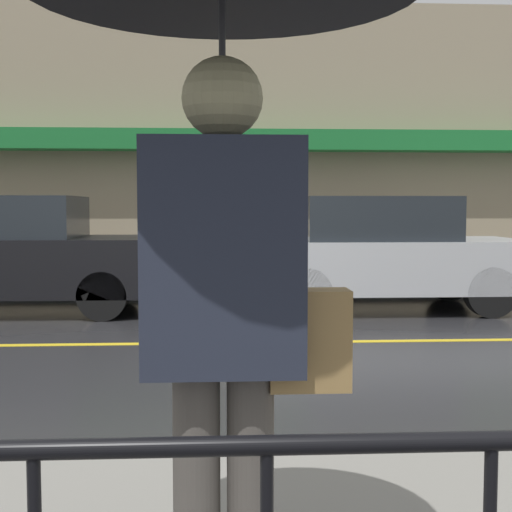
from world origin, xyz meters
TOP-DOWN VIEW (x-y plane):
  - ground_plane at (0.00, 0.00)m, footprint 80.00×80.00m
  - sidewalk_far at (0.00, 4.35)m, footprint 28.00×1.69m
  - lane_marking at (0.00, 0.00)m, footprint 25.20×0.12m
  - building_storefront at (0.00, 5.31)m, footprint 28.00×0.85m
  - pedestrian at (0.14, -5.43)m, footprint 1.17×1.17m
  - car_silver at (2.46, 2.40)m, footprint 3.92×1.91m

SIDE VIEW (x-z plane):
  - ground_plane at x=0.00m, z-range 0.00..0.00m
  - lane_marking at x=0.00m, z-range 0.00..0.01m
  - sidewalk_far at x=0.00m, z-range 0.00..0.11m
  - car_silver at x=2.46m, z-range 0.01..1.60m
  - pedestrian at x=0.14m, z-range 0.79..3.01m
  - building_storefront at x=0.00m, z-range 0.01..5.06m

